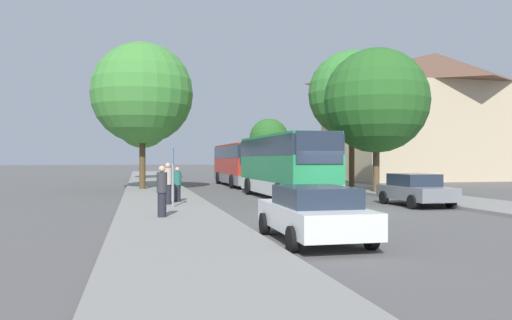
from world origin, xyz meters
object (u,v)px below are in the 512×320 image
(pedestrian_waiting_near, at_px, (168,183))
(pedestrian_walking_back, at_px, (162,191))
(parked_car_left_curb, at_px, (314,212))
(tree_right_near, at_px, (269,138))
(pedestrian_waiting_far, at_px, (177,184))
(tree_right_mid, at_px, (376,101))
(tree_left_far, at_px, (142,93))
(tree_right_far, at_px, (352,94))
(parked_car_right_near, at_px, (415,189))
(tree_left_near, at_px, (143,122))
(bus_middle, at_px, (240,164))
(bus_front, at_px, (284,165))
(bus_stop_sign, at_px, (173,169))

(pedestrian_waiting_near, relative_size, pedestrian_walking_back, 1.03)
(parked_car_left_curb, relative_size, tree_right_near, 0.70)
(tree_right_near, bearing_deg, pedestrian_waiting_far, -112.25)
(tree_right_mid, bearing_deg, pedestrian_waiting_far, -160.71)
(pedestrian_waiting_near, distance_m, pedestrian_walking_back, 4.77)
(tree_left_far, height_order, tree_right_far, tree_right_far)
(pedestrian_waiting_near, height_order, tree_left_far, tree_left_far)
(parked_car_left_curb, bearing_deg, pedestrian_waiting_far, 104.44)
(parked_car_right_near, bearing_deg, tree_right_near, -93.72)
(tree_left_near, bearing_deg, tree_right_near, 11.63)
(parked_car_right_near, relative_size, tree_right_near, 0.63)
(pedestrian_waiting_near, relative_size, tree_left_far, 0.19)
(parked_car_right_near, bearing_deg, pedestrian_waiting_far, -16.25)
(pedestrian_walking_back, distance_m, tree_left_near, 34.10)
(bus_middle, relative_size, pedestrian_walking_back, 6.23)
(pedestrian_waiting_far, distance_m, tree_left_far, 11.93)
(tree_right_near, bearing_deg, tree_left_far, -124.85)
(pedestrian_waiting_far, distance_m, tree_right_mid, 13.86)
(tree_left_near, height_order, tree_right_near, tree_left_near)
(pedestrian_waiting_far, xyz_separation_m, tree_left_near, (-1.33, 27.77, 4.89))
(parked_car_left_curb, distance_m, tree_right_far, 23.97)
(pedestrian_waiting_near, xyz_separation_m, tree_right_mid, (12.81, 5.55, 4.60))
(pedestrian_waiting_near, bearing_deg, bus_front, -62.99)
(tree_right_mid, bearing_deg, pedestrian_walking_back, -142.22)
(parked_car_right_near, bearing_deg, parked_car_left_curb, 45.66)
(bus_front, bearing_deg, tree_right_near, 76.07)
(parked_car_left_curb, height_order, tree_right_mid, tree_right_mid)
(tree_right_far, bearing_deg, tree_left_near, 128.43)
(bus_stop_sign, distance_m, pedestrian_walking_back, 3.56)
(pedestrian_waiting_far, xyz_separation_m, tree_right_mid, (12.30, 4.30, 4.72))
(pedestrian_waiting_near, distance_m, tree_right_mid, 14.70)
(bus_middle, distance_m, parked_car_right_near, 18.81)
(bus_stop_sign, bearing_deg, parked_car_left_curb, -70.42)
(tree_right_mid, bearing_deg, tree_right_near, 89.52)
(parked_car_right_near, relative_size, pedestrian_walking_back, 2.29)
(parked_car_right_near, height_order, pedestrian_waiting_near, pedestrian_waiting_near)
(bus_middle, relative_size, bus_stop_sign, 4.39)
(parked_car_right_near, xyz_separation_m, tree_left_far, (-12.05, 13.47, 5.73))
(parked_car_left_curb, relative_size, tree_right_mid, 0.52)
(bus_middle, bearing_deg, parked_car_right_near, -76.04)
(bus_stop_sign, bearing_deg, parked_car_right_near, -2.41)
(bus_stop_sign, distance_m, pedestrian_waiting_far, 2.68)
(tree_right_mid, bearing_deg, tree_left_far, 155.94)
(parked_car_right_near, relative_size, pedestrian_waiting_far, 2.51)
(tree_left_far, height_order, tree_right_near, tree_left_far)
(tree_left_far, bearing_deg, parked_car_left_curb, -79.04)
(bus_middle, relative_size, parked_car_right_near, 2.72)
(parked_car_left_curb, height_order, pedestrian_walking_back, pedestrian_walking_back)
(bus_middle, relative_size, tree_left_far, 1.14)
(pedestrian_waiting_far, relative_size, tree_right_near, 0.25)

